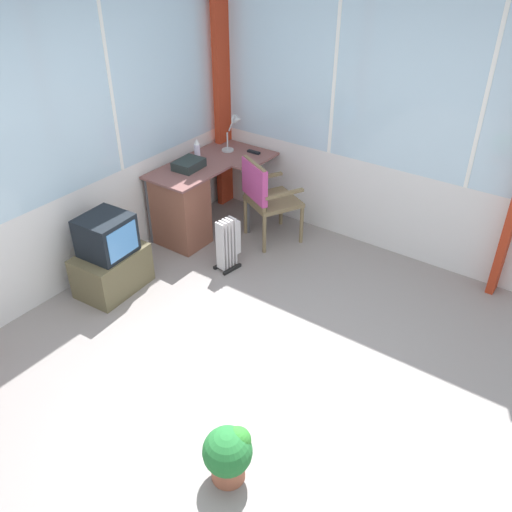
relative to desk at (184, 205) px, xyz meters
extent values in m
cube|color=gray|center=(-1.23, -1.78, -0.44)|extent=(5.59, 5.19, 0.06)
cube|color=silver|center=(-1.23, 0.35, 0.04)|extent=(4.59, 0.06, 0.90)
cube|color=silver|center=(-1.23, 0.35, 1.29)|extent=(4.50, 0.06, 1.61)
cube|color=white|center=(-0.47, 0.35, 1.29)|extent=(0.04, 0.07, 1.61)
cube|color=silver|center=(1.09, -1.78, 0.04)|extent=(0.06, 4.19, 0.90)
cube|color=silver|center=(1.09, -1.78, 1.29)|extent=(0.06, 4.11, 1.61)
cube|color=white|center=(1.09, -2.48, 1.29)|extent=(0.07, 0.04, 1.61)
cube|color=white|center=(1.09, -1.08, 1.29)|extent=(0.07, 0.04, 1.61)
cube|color=#AB321A|center=(0.96, 0.22, 0.88)|extent=(0.22, 0.07, 2.59)
cube|color=brown|center=(0.37, 0.01, 0.34)|extent=(1.33, 0.58, 0.02)
cube|color=brown|center=(0.75, -0.39, 0.34)|extent=(0.58, 0.21, 0.02)
cube|color=brown|center=(-0.06, 0.01, -0.05)|extent=(0.40, 0.54, 0.73)
cylinder|color=#4C4C51|center=(0.51, -0.45, -0.04)|extent=(0.04, 0.04, 0.74)
cylinder|color=#4C4C51|center=(-0.25, 0.25, -0.04)|extent=(0.04, 0.04, 0.74)
cylinder|color=#B2B7BC|center=(0.75, 0.00, 0.36)|extent=(0.13, 0.13, 0.02)
cylinder|color=#B2B7BC|center=(0.75, 0.00, 0.46)|extent=(0.02, 0.02, 0.19)
cylinder|color=#B2B7BC|center=(0.80, -0.03, 0.65)|extent=(0.04, 0.09, 0.18)
cone|color=#B2B7BC|center=(0.85, -0.07, 0.69)|extent=(0.11, 0.11, 0.12)
cube|color=black|center=(0.87, -0.27, 0.36)|extent=(0.04, 0.15, 0.02)
cylinder|color=silver|center=(0.39, 0.12, 0.43)|extent=(0.06, 0.06, 0.16)
cone|color=white|center=(0.39, 0.12, 0.54)|extent=(0.06, 0.06, 0.06)
cube|color=#232C2B|center=(0.15, 0.03, 0.40)|extent=(0.31, 0.25, 0.09)
cylinder|color=olive|center=(0.67, -1.03, -0.20)|extent=(0.04, 0.04, 0.42)
cylinder|color=olive|center=(0.87, -0.64, -0.20)|extent=(0.04, 0.04, 0.42)
cylinder|color=olive|center=(0.28, -0.83, -0.20)|extent=(0.04, 0.04, 0.42)
cylinder|color=olive|center=(0.48, -0.44, -0.20)|extent=(0.04, 0.04, 0.42)
cube|color=olive|center=(0.57, -0.74, 0.03)|extent=(0.65, 0.65, 0.04)
cube|color=olive|center=(0.38, -0.63, 0.27)|extent=(0.23, 0.40, 0.45)
cube|color=#BD4387|center=(0.38, -0.63, 0.30)|extent=(0.26, 0.43, 0.38)
cube|color=olive|center=(0.47, -0.93, 0.21)|extent=(0.40, 0.23, 0.03)
cube|color=olive|center=(0.68, -0.54, 0.21)|extent=(0.40, 0.23, 0.03)
cube|color=brown|center=(-1.06, -0.04, -0.21)|extent=(0.67, 0.48, 0.40)
cube|color=black|center=(-1.06, -0.04, 0.17)|extent=(0.45, 0.43, 0.36)
cube|color=#5497E1|center=(-1.04, -0.25, 0.17)|extent=(0.34, 0.03, 0.28)
cube|color=silver|center=(-0.26, -0.68, -0.13)|extent=(0.03, 0.10, 0.51)
cube|color=silver|center=(-0.22, -0.69, -0.13)|extent=(0.03, 0.10, 0.51)
cube|color=silver|center=(-0.17, -0.70, -0.13)|extent=(0.03, 0.10, 0.51)
cube|color=silver|center=(-0.13, -0.70, -0.13)|extent=(0.03, 0.10, 0.51)
cube|color=silver|center=(-0.09, -0.71, -0.13)|extent=(0.03, 0.10, 0.51)
cube|color=black|center=(-0.19, -0.77, -0.40)|extent=(0.23, 0.06, 0.03)
cube|color=black|center=(-0.16, -0.63, -0.40)|extent=(0.23, 0.06, 0.03)
cube|color=silver|center=(-0.05, -0.72, -0.10)|extent=(0.06, 0.10, 0.36)
cylinder|color=#A55B41|center=(-2.02, -2.15, -0.35)|extent=(0.21, 0.21, 0.13)
sphere|color=#287937|center=(-2.02, -2.15, -0.17)|extent=(0.31, 0.31, 0.31)
sphere|color=#338C31|center=(-1.95, -2.18, -0.10)|extent=(0.17, 0.17, 0.17)
camera|label=1|loc=(-3.64, -3.53, 2.64)|focal=38.19mm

